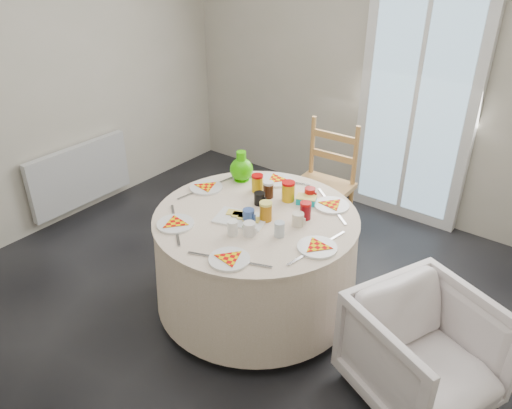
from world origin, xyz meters
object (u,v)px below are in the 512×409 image
Objects in this scene: radiator at (80,175)px; wooden_chair at (320,190)px; green_pitcher at (241,161)px; armchair at (426,343)px; table at (256,259)px.

wooden_chair is (1.95, 0.92, 0.09)m from radiator.
armchair is at bearing -27.65° from green_pitcher.
armchair is (1.29, -1.05, -0.08)m from wooden_chair.
green_pitcher is at bearing 99.48° from armchair.
radiator is 1.74m from green_pitcher.
wooden_chair is at bearing 74.86° from armchair.
wooden_chair reaches higher than armchair.
radiator is 2.04m from table.
green_pitcher reaches higher than wooden_chair.
armchair reaches higher than radiator.
radiator is 0.74× the size of table.
green_pitcher is at bearing -118.23° from wooden_chair.
green_pitcher is (-1.60, 0.41, 0.48)m from armchair.
table is 1.21m from armchair.
green_pitcher is at bearing 139.05° from table.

